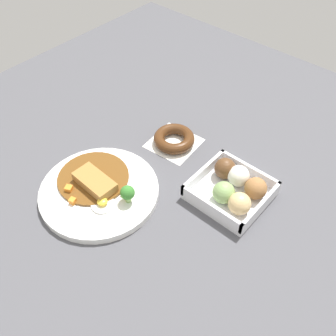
{
  "coord_description": "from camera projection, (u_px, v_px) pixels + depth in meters",
  "views": [
    {
      "loc": [
        -0.37,
        0.42,
        0.72
      ],
      "look_at": [
        0.06,
        -0.07,
        0.03
      ],
      "focal_mm": 40.62,
      "sensor_mm": 36.0,
      "label": 1
    }
  ],
  "objects": [
    {
      "name": "ground_plane",
      "position": [
        168.0,
        204.0,
        0.9
      ],
      "size": [
        1.6,
        1.6,
        0.0
      ],
      "primitive_type": "plane",
      "color": "#4C4C51"
    },
    {
      "name": "curry_plate",
      "position": [
        99.0,
        190.0,
        0.92
      ],
      "size": [
        0.29,
        0.29,
        0.07
      ],
      "color": "white",
      "rests_on": "ground_plane"
    },
    {
      "name": "donut_box",
      "position": [
        234.0,
        188.0,
        0.9
      ],
      "size": [
        0.17,
        0.17,
        0.07
      ],
      "color": "white",
      "rests_on": "ground_plane"
    },
    {
      "name": "chocolate_ring_donut",
      "position": [
        174.0,
        139.0,
        1.04
      ],
      "size": [
        0.14,
        0.14,
        0.03
      ],
      "color": "white",
      "rests_on": "ground_plane"
    }
  ]
}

